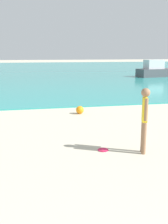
{
  "coord_description": "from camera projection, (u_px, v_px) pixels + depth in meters",
  "views": [
    {
      "loc": [
        -1.02,
        0.43,
        2.51
      ],
      "look_at": [
        0.55,
        7.74,
        0.87
      ],
      "focal_mm": 43.39,
      "sensor_mm": 36.0,
      "label": 1
    }
  ],
  "objects": [
    {
      "name": "water",
      "position": [
        32.0,
        69.0,
        41.04
      ],
      "size": [
        160.0,
        60.0,
        0.06
      ],
      "primitive_type": "cube",
      "color": "teal",
      "rests_on": "ground"
    },
    {
      "name": "person_standing",
      "position": [
        145.0,
        117.0,
        6.73
      ],
      "size": [
        0.22,
        0.37,
        1.67
      ],
      "rotation": [
        0.0,
        0.0,
        1.31
      ],
      "color": "#936B4C",
      "rests_on": "ground"
    },
    {
      "name": "frisbee",
      "position": [
        103.0,
        150.0,
        7.11
      ],
      "size": [
        0.28,
        0.28,
        0.03
      ],
      "primitive_type": "cylinder",
      "color": "#E51E4C",
      "rests_on": "ground"
    },
    {
      "name": "boat_near",
      "position": [
        159.0,
        71.0,
        28.29
      ],
      "size": [
        5.32,
        2.3,
        1.75
      ],
      "rotation": [
        0.0,
        0.0,
        0.13
      ],
      "color": "#4C4C51",
      "rests_on": "water"
    },
    {
      "name": "beach_ball",
      "position": [
        80.0,
        110.0,
        11.34
      ],
      "size": [
        0.33,
        0.33,
        0.33
      ],
      "primitive_type": "sphere",
      "color": "orange",
      "rests_on": "ground"
    }
  ]
}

